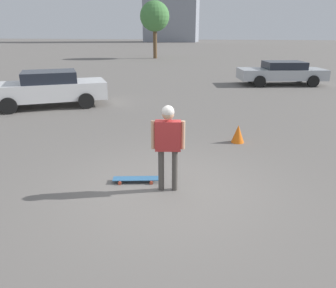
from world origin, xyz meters
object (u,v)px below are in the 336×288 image
object	(u,v)px
person	(168,138)
skateboard	(136,179)
traffic_cone	(238,134)
car_parked_far	(282,72)
car_parked_near	(48,88)

from	to	relation	value
person	skateboard	bearing A→B (deg)	154.71
skateboard	traffic_cone	bearing A→B (deg)	-137.20
skateboard	traffic_cone	size ratio (longest dim) A/B	1.95
skateboard	traffic_cone	xyz separation A→B (m)	(2.09, 2.98, 0.18)
person	car_parked_far	xyz separation A→B (m)	(3.91, 14.10, -0.38)
person	car_parked_near	size ratio (longest dim) A/B	0.35
car_parked_near	skateboard	bearing A→B (deg)	101.94
skateboard	car_parked_near	bearing A→B (deg)	-60.91
skateboard	car_parked_near	world-z (taller)	car_parked_near
person	traffic_cone	distance (m)	3.57
skateboard	traffic_cone	distance (m)	3.64
person	skateboard	xyz separation A→B (m)	(-0.71, 0.21, -1.01)
car_parked_near	traffic_cone	world-z (taller)	car_parked_near
car_parked_near	person	bearing A→B (deg)	104.52
car_parked_near	traffic_cone	distance (m)	8.20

